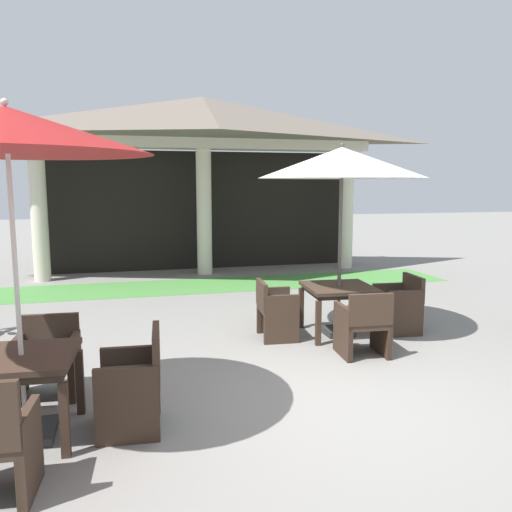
# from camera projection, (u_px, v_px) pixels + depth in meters

# --- Properties ---
(ground_plane) EXTENTS (60.00, 60.00, 0.00)m
(ground_plane) POSITION_uv_depth(u_px,v_px,m) (322.00, 402.00, 5.12)
(ground_plane) COLOR gray
(background_pavilion) EXTENTS (8.62, 3.14, 4.20)m
(background_pavilion) POSITION_uv_depth(u_px,v_px,m) (202.00, 134.00, 12.12)
(background_pavilion) COLOR beige
(background_pavilion) RESTS_ON ground
(lawn_strip) EXTENTS (10.42, 1.69, 0.01)m
(lawn_strip) POSITION_uv_depth(u_px,v_px,m) (215.00, 285.00, 11.07)
(lawn_strip) COLOR #47843D
(lawn_strip) RESTS_ON ground
(patio_table_near_foreground) EXTENTS (1.01, 1.01, 0.72)m
(patio_table_near_foreground) POSITION_uv_depth(u_px,v_px,m) (339.00, 292.00, 7.34)
(patio_table_near_foreground) COLOR #38281E
(patio_table_near_foreground) RESTS_ON ground
(patio_umbrella_near_foreground) EXTENTS (2.34, 2.34, 2.74)m
(patio_umbrella_near_foreground) POSITION_uv_depth(u_px,v_px,m) (342.00, 164.00, 7.09)
(patio_umbrella_near_foreground) COLOR #2D2D2D
(patio_umbrella_near_foreground) RESTS_ON ground
(patio_chair_near_foreground_west) EXTENTS (0.54, 0.64, 0.83)m
(patio_chair_near_foreground_west) POSITION_uv_depth(u_px,v_px,m) (275.00, 310.00, 7.21)
(patio_chair_near_foreground_west) COLOR #38281E
(patio_chair_near_foreground_west) RESTS_ON ground
(patio_chair_near_foreground_south) EXTENTS (0.62, 0.61, 0.85)m
(patio_chair_near_foreground_south) POSITION_uv_depth(u_px,v_px,m) (363.00, 324.00, 6.45)
(patio_chair_near_foreground_south) COLOR #38281E
(patio_chair_near_foreground_south) RESTS_ON ground
(patio_chair_near_foreground_east) EXTENTS (0.59, 0.65, 0.84)m
(patio_chair_near_foreground_east) POSITION_uv_depth(u_px,v_px,m) (399.00, 304.00, 7.54)
(patio_chair_near_foreground_east) COLOR #38281E
(patio_chair_near_foreground_east) RESTS_ON ground
(patio_table_mid_left) EXTENTS (0.92, 0.92, 0.74)m
(patio_table_mid_left) POSITION_uv_depth(u_px,v_px,m) (22.00, 367.00, 4.32)
(patio_table_mid_left) COLOR #38281E
(patio_table_mid_left) RESTS_ON ground
(patio_umbrella_mid_left) EXTENTS (2.31, 2.31, 2.85)m
(patio_umbrella_mid_left) POSITION_uv_depth(u_px,v_px,m) (6.00, 133.00, 4.05)
(patio_umbrella_mid_left) COLOR #2D2D2D
(patio_umbrella_mid_left) RESTS_ON ground
(patio_chair_mid_left_east) EXTENTS (0.58, 0.64, 0.91)m
(patio_chair_mid_left_east) POSITION_uv_depth(u_px,v_px,m) (133.00, 383.00, 4.51)
(patio_chair_mid_left_east) COLOR #38281E
(patio_chair_mid_left_east) RESTS_ON ground
(patio_chair_mid_left_north) EXTENTS (0.65, 0.56, 0.81)m
(patio_chair_mid_left_north) POSITION_uv_depth(u_px,v_px,m) (47.00, 358.00, 5.24)
(patio_chair_mid_left_north) COLOR #38281E
(patio_chair_mid_left_north) RESTS_ON ground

